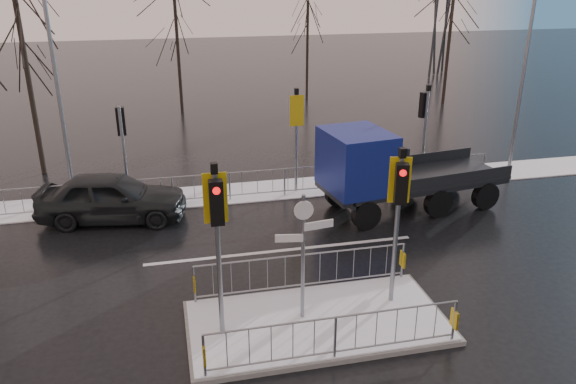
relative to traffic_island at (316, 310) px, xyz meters
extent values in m
plane|color=black|center=(0.01, -0.01, -0.39)|extent=(120.00, 120.00, 0.00)
cube|color=white|center=(0.01, 8.59, -0.37)|extent=(30.00, 2.00, 0.04)
cube|color=silver|center=(0.01, 3.79, -0.39)|extent=(8.00, 0.15, 0.01)
cube|color=#63635E|center=(0.01, -0.01, -0.33)|extent=(6.00, 3.00, 0.12)
cube|color=white|center=(0.01, -0.01, -0.26)|extent=(5.85, 2.85, 0.03)
cube|color=gold|center=(-2.69, -1.39, 0.28)|extent=(0.05, 0.28, 0.42)
cube|color=gold|center=(2.71, -1.39, 0.28)|extent=(0.05, 0.28, 0.42)
cube|color=gold|center=(-2.69, 1.37, 0.28)|extent=(0.05, 0.28, 0.42)
cube|color=gold|center=(2.71, 1.37, 0.28)|extent=(0.05, 0.28, 0.42)
cylinder|color=gray|center=(-2.19, -0.01, 1.63)|extent=(0.11, 0.11, 3.80)
cube|color=black|center=(-2.19, -0.19, 2.98)|extent=(0.28, 0.22, 0.95)
cylinder|color=red|center=(-2.19, -0.30, 3.28)|extent=(0.16, 0.04, 0.16)
cube|color=#C4A40B|center=(-2.19, 0.06, 2.98)|extent=(0.50, 0.03, 1.10)
cube|color=black|center=(-2.19, -0.01, 3.65)|extent=(0.14, 0.14, 0.22)
cylinder|color=gray|center=(2.01, 0.39, 1.58)|extent=(0.11, 0.11, 3.70)
cube|color=black|center=(1.96, 0.22, 2.88)|extent=(0.33, 0.28, 0.95)
cylinder|color=red|center=(1.94, 0.11, 3.18)|extent=(0.16, 0.08, 0.16)
cube|color=#C4A40B|center=(2.03, 0.46, 2.88)|extent=(0.49, 0.16, 1.10)
cube|color=black|center=(2.01, 0.39, 3.55)|extent=(0.14, 0.14, 0.22)
cylinder|color=gray|center=(-0.29, 0.19, 1.28)|extent=(0.09, 0.09, 3.10)
cube|color=silver|center=(0.06, 0.19, 2.08)|extent=(0.70, 0.14, 0.18)
cube|color=silver|center=(-0.61, 0.19, 1.83)|extent=(0.62, 0.15, 0.18)
cylinder|color=silver|center=(-0.29, 0.16, 2.48)|extent=(0.44, 0.03, 0.44)
cylinder|color=gray|center=(-4.49, 8.29, 1.40)|extent=(0.11, 0.11, 3.50)
cube|color=black|center=(-4.49, 8.47, 2.60)|extent=(0.28, 0.22, 0.95)
cylinder|color=red|center=(-4.49, 8.58, 2.90)|extent=(0.16, 0.04, 0.16)
cylinder|color=gray|center=(1.51, 8.29, 1.45)|extent=(0.11, 0.11, 3.60)
cube|color=black|center=(1.51, 8.47, 2.70)|extent=(0.28, 0.22, 0.95)
cylinder|color=red|center=(1.51, 8.58, 3.00)|extent=(0.16, 0.04, 0.16)
cube|color=#C4A40B|center=(1.51, 8.22, 2.70)|extent=(0.50, 0.03, 1.10)
cube|color=black|center=(1.51, 8.29, 3.37)|extent=(0.14, 0.14, 0.22)
cylinder|color=gray|center=(6.51, 8.29, 1.40)|extent=(0.11, 0.11, 3.50)
cube|color=black|center=(6.46, 8.46, 2.60)|extent=(0.33, 0.28, 0.95)
cylinder|color=red|center=(6.44, 8.57, 2.90)|extent=(0.16, 0.08, 0.16)
cube|color=black|center=(6.51, 8.29, 3.27)|extent=(0.14, 0.14, 0.22)
imported|color=black|center=(-4.94, 7.16, 0.42)|extent=(5.00, 2.66, 1.62)
cylinder|color=black|center=(2.92, 4.66, 0.09)|extent=(0.99, 0.42, 0.96)
cylinder|color=black|center=(2.64, 6.65, 0.09)|extent=(0.99, 0.42, 0.96)
cylinder|color=black|center=(5.58, 5.03, 0.09)|extent=(0.99, 0.42, 0.96)
cylinder|color=black|center=(5.30, 7.03, 0.09)|extent=(0.99, 0.42, 0.96)
cylinder|color=black|center=(7.49, 5.29, 0.09)|extent=(0.99, 0.42, 0.96)
cylinder|color=black|center=(7.21, 7.29, 0.09)|extent=(0.99, 0.42, 0.96)
cube|color=black|center=(5.06, 5.97, 0.55)|extent=(6.59, 3.07, 0.15)
cube|color=navy|center=(2.87, 5.67, 1.59)|extent=(2.22, 2.55, 1.92)
cube|color=black|center=(3.80, 5.80, 1.97)|extent=(0.30, 1.91, 1.06)
cube|color=#2D3033|center=(2.30, 5.59, 0.52)|extent=(0.42, 2.21, 0.34)
cube|color=black|center=(6.11, 6.12, 0.69)|extent=(4.51, 2.87, 0.12)
cube|color=black|center=(4.06, 5.83, 1.45)|extent=(0.40, 2.29, 1.44)
cylinder|color=black|center=(-7.99, 12.49, 3.29)|extent=(0.20, 0.20, 7.36)
cylinder|color=black|center=(-1.99, 21.99, 3.06)|extent=(0.19, 0.19, 6.90)
cylinder|color=black|center=(6.01, 23.99, 2.60)|extent=(0.16, 0.16, 5.98)
cylinder|color=black|center=(14.01, 20.99, 3.29)|extent=(0.20, 0.20, 7.36)
cylinder|color=gray|center=(10.51, 8.49, 3.61)|extent=(0.14, 0.14, 8.00)
cylinder|color=gray|center=(-6.49, 9.49, 3.71)|extent=(0.14, 0.14, 8.20)
camera|label=1|loc=(-3.09, -10.61, 7.33)|focal=35.00mm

